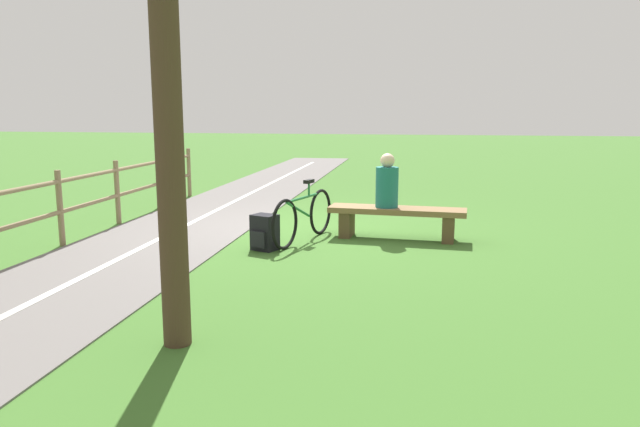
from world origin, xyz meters
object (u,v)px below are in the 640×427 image
Objects in this scene: person_seated at (387,184)px; bicycle at (304,216)px; bench at (397,217)px; backpack at (265,233)px.

person_seated is 0.44× the size of bicycle.
bench is 1.13× the size of bicycle.
backpack is (0.39, 0.61, -0.13)m from bicycle.
bicycle is (1.11, 0.46, -0.43)m from person_seated.
person_seated is 1.28m from bicycle.
bench is at bearing 123.44° from bicycle.
person_seated is at bearing 126.14° from bicycle.
backpack is (1.50, 1.07, -0.56)m from person_seated.
bench is 4.17× the size of backpack.
bicycle reaches higher than bench.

